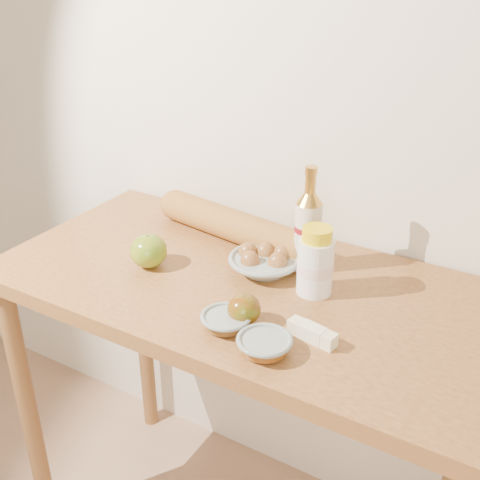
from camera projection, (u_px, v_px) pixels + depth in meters
name	position (u px, v px, depth m)	size (l,w,h in m)	color
back_wall	(315.00, 81.00, 1.47)	(3.50, 0.02, 2.60)	silver
table	(246.00, 325.00, 1.45)	(1.20, 0.60, 0.90)	#A56B35
bourbon_bottle	(308.00, 229.00, 1.40)	(0.08, 0.08, 0.26)	beige
cream_bottle	(315.00, 263.00, 1.32)	(0.11, 0.11, 0.16)	white
egg_bowl	(264.00, 261.00, 1.43)	(0.23, 0.23, 0.06)	gray
baguette	(233.00, 225.00, 1.57)	(0.51, 0.16, 0.08)	#B67C37
apple_yellowgreen	(149.00, 251.00, 1.44)	(0.10, 0.10, 0.08)	olive
apple_redgreen_right	(244.00, 309.00, 1.23)	(0.09, 0.09, 0.06)	maroon
sugar_bowl	(226.00, 320.00, 1.22)	(0.12, 0.12, 0.03)	gray
syrup_bowl	(264.00, 344.00, 1.15)	(0.13, 0.13, 0.03)	gray
butter_stick	(312.00, 333.00, 1.19)	(0.11, 0.05, 0.03)	#EDEAB8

